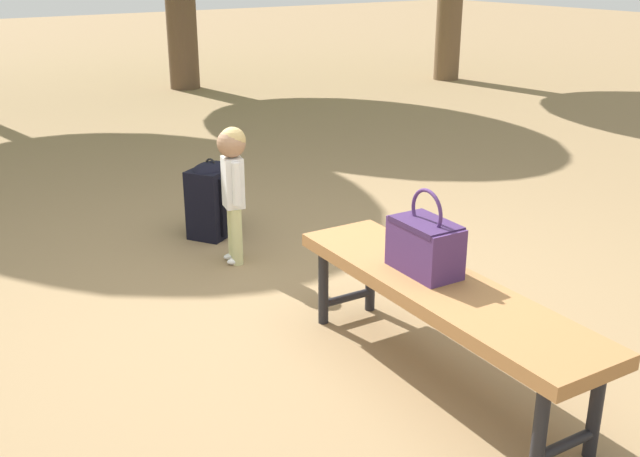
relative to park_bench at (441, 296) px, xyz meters
name	(u,v)px	position (x,y,z in m)	size (l,w,h in m)	color
ground_plane	(300,311)	(0.87, 0.14, -0.39)	(40.00, 40.00, 0.00)	#8C704C
park_bench	(441,296)	(0.00, 0.00, 0.00)	(1.62, 0.48, 0.45)	#9E6B3D
handbag	(425,244)	(0.14, -0.02, 0.18)	(0.33, 0.20, 0.37)	#4C2D66
child_standing	(233,175)	(1.64, 0.09, 0.14)	(0.22, 0.17, 0.81)	#CCCC8C
backpack_large	(212,197)	(2.13, -0.01, -0.14)	(0.35, 0.38, 0.51)	black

